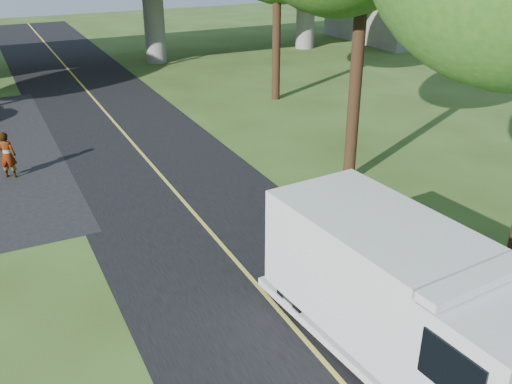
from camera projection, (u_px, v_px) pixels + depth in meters
road at (183, 201)px, 19.65m from camera, size 7.00×90.00×0.02m
lane_line at (183, 200)px, 19.64m from camera, size 0.12×90.00×0.01m
step_van at (400, 293)px, 11.88m from camera, size 3.22×7.35×3.01m
pedestrian at (7, 155)px, 21.13m from camera, size 0.77×0.67×1.79m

